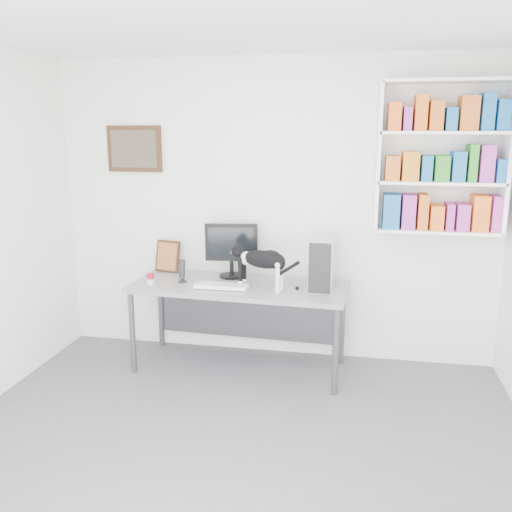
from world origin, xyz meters
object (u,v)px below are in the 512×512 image
pc_tower (323,262)px  speaker (182,271)px  keyboard (222,286)px  cat (262,269)px  desk (239,327)px  monitor (232,250)px  leaning_print (168,256)px  soup_can (150,279)px  bookshelf (441,158)px

pc_tower → speaker: (-1.21, -0.09, -0.11)m
keyboard → cat: size_ratio=0.78×
desk → monitor: size_ratio=3.69×
desk → leaning_print: bearing=160.4°
pc_tower → leaning_print: size_ratio=1.41×
monitor → soup_can: size_ratio=5.26×
bookshelf → pc_tower: bearing=-166.8°
leaning_print → pc_tower: bearing=4.5°
keyboard → pc_tower: pc_tower is taller
keyboard → leaning_print: 0.78m
speaker → leaning_print: (-0.25, 0.33, 0.05)m
desk → speaker: 0.70m
speaker → cat: bearing=-3.2°
desk → cat: bearing=-22.9°
leaning_print → desk: bearing=-8.4°
pc_tower → leaning_print: (-1.46, 0.24, -0.06)m
keyboard → desk: bearing=45.8°
bookshelf → leaning_print: 2.56m
bookshelf → monitor: size_ratio=2.48×
keyboard → speaker: size_ratio=2.10×
monitor → keyboard: monitor is taller
pc_tower → soup_can: (-1.46, -0.19, -0.17)m
soup_can → pc_tower: bearing=7.6°
cat → bookshelf: bearing=33.4°
bookshelf → cat: bearing=-164.6°
keyboard → soup_can: (-0.63, -0.01, 0.03)m
monitor → desk: bearing=-70.5°
bookshelf → leaning_print: (-2.38, 0.03, -0.93)m
keyboard → cat: cat is taller
monitor → pc_tower: bearing=-18.8°
leaning_print → soup_can: 0.45m
speaker → cat: size_ratio=0.37×
speaker → leaning_print: bearing=130.4°
bookshelf → cat: bookshelf is taller
desk → pc_tower: 0.93m
desk → cat: size_ratio=3.24×
keyboard → speaker: speaker is taller
bookshelf → leaning_print: size_ratio=4.06×
pc_tower → speaker: bearing=-173.1°
desk → leaning_print: size_ratio=6.04×
desk → speaker: (-0.50, -0.02, 0.49)m
monitor → pc_tower: size_ratio=1.16×
leaning_print → cat: bearing=-9.2°
monitor → keyboard: size_ratio=1.12×
speaker → leaning_print: 0.42m
soup_can → cat: (0.98, 0.02, 0.13)m
soup_can → speaker: bearing=22.6°
desk → leaning_print: (-0.75, 0.31, 0.54)m
desk → speaker: speaker is taller
speaker → soup_can: (-0.25, -0.11, -0.06)m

